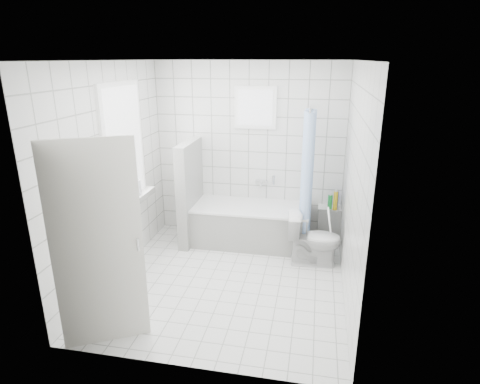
# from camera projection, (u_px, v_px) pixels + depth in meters

# --- Properties ---
(ground) EXTENTS (3.00, 3.00, 0.00)m
(ground) POSITION_uv_depth(u_px,v_px,m) (227.00, 280.00, 4.97)
(ground) COLOR white
(ground) RESTS_ON ground
(ceiling) EXTENTS (3.00, 3.00, 0.00)m
(ceiling) POSITION_uv_depth(u_px,v_px,m) (225.00, 60.00, 4.15)
(ceiling) COLOR white
(ceiling) RESTS_ON ground
(wall_back) EXTENTS (2.80, 0.02, 2.60)m
(wall_back) POSITION_uv_depth(u_px,v_px,m) (249.00, 152.00, 5.96)
(wall_back) COLOR white
(wall_back) RESTS_ON ground
(wall_front) EXTENTS (2.80, 0.02, 2.60)m
(wall_front) POSITION_uv_depth(u_px,v_px,m) (184.00, 234.00, 3.17)
(wall_front) COLOR white
(wall_front) RESTS_ON ground
(wall_left) EXTENTS (0.02, 3.00, 2.60)m
(wall_left) POSITION_uv_depth(u_px,v_px,m) (113.00, 174.00, 4.81)
(wall_left) COLOR white
(wall_left) RESTS_ON ground
(wall_right) EXTENTS (0.02, 3.00, 2.60)m
(wall_right) POSITION_uv_depth(u_px,v_px,m) (353.00, 188.00, 4.31)
(wall_right) COLOR white
(wall_right) RESTS_ON ground
(window_left) EXTENTS (0.01, 0.90, 1.40)m
(window_left) POSITION_uv_depth(u_px,v_px,m) (125.00, 144.00, 4.99)
(window_left) COLOR white
(window_left) RESTS_ON wall_left
(window_back) EXTENTS (0.50, 0.01, 0.50)m
(window_back) POSITION_uv_depth(u_px,v_px,m) (255.00, 108.00, 5.69)
(window_back) COLOR white
(window_back) RESTS_ON wall_back
(window_sill) EXTENTS (0.18, 1.02, 0.08)m
(window_sill) POSITION_uv_depth(u_px,v_px,m) (134.00, 200.00, 5.22)
(window_sill) COLOR white
(window_sill) RESTS_ON wall_left
(door) EXTENTS (0.72, 0.42, 2.00)m
(door) POSITION_uv_depth(u_px,v_px,m) (98.00, 247.00, 3.62)
(door) COLOR silver
(door) RESTS_ON ground
(bathtub) EXTENTS (1.67, 0.77, 0.58)m
(bathtub) POSITION_uv_depth(u_px,v_px,m) (251.00, 224.00, 5.91)
(bathtub) COLOR white
(bathtub) RESTS_ON ground
(partition_wall) EXTENTS (0.15, 0.85, 1.50)m
(partition_wall) POSITION_uv_depth(u_px,v_px,m) (190.00, 192.00, 5.88)
(partition_wall) COLOR white
(partition_wall) RESTS_ON ground
(tiled_ledge) EXTENTS (0.40, 0.24, 0.55)m
(tiled_ledge) POSITION_uv_depth(u_px,v_px,m) (331.00, 225.00, 5.94)
(tiled_ledge) COLOR white
(tiled_ledge) RESTS_ON ground
(toilet) EXTENTS (0.72, 0.45, 0.71)m
(toilet) POSITION_uv_depth(u_px,v_px,m) (314.00, 239.00, 5.28)
(toilet) COLOR white
(toilet) RESTS_ON ground
(curtain_rod) EXTENTS (0.02, 0.80, 0.02)m
(curtain_rod) POSITION_uv_depth(u_px,v_px,m) (311.00, 108.00, 5.20)
(curtain_rod) COLOR silver
(curtain_rod) RESTS_ON wall_back
(shower_curtain) EXTENTS (0.14, 0.48, 1.78)m
(shower_curtain) POSITION_uv_depth(u_px,v_px,m) (307.00, 178.00, 5.37)
(shower_curtain) COLOR #4D89E4
(shower_curtain) RESTS_ON curtain_rod
(tub_faucet) EXTENTS (0.18, 0.06, 0.06)m
(tub_faucet) POSITION_uv_depth(u_px,v_px,m) (262.00, 182.00, 6.03)
(tub_faucet) COLOR silver
(tub_faucet) RESTS_ON wall_back
(sill_bottles) EXTENTS (0.19, 0.65, 0.32)m
(sill_bottles) POSITION_uv_depth(u_px,v_px,m) (128.00, 192.00, 5.03)
(sill_bottles) COLOR #DE56B5
(sill_bottles) RESTS_ON window_sill
(ledge_bottles) EXTENTS (0.15, 0.17, 0.27)m
(ledge_bottles) POSITION_uv_depth(u_px,v_px,m) (334.00, 201.00, 5.77)
(ledge_bottles) COLOR yellow
(ledge_bottles) RESTS_ON tiled_ledge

